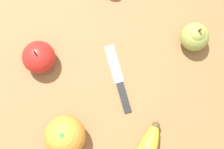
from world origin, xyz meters
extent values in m
plane|color=olive|center=(0.00, 0.00, 0.00)|extent=(3.00, 3.00, 0.00)
sphere|color=brown|center=(-0.01, -0.05, 0.02)|extent=(0.02, 0.02, 0.02)
sphere|color=orange|center=(-0.16, 0.07, 0.04)|extent=(0.09, 0.09, 0.09)
cylinder|color=#337A33|center=(-0.16, 0.07, 0.08)|extent=(0.01, 0.01, 0.00)
sphere|color=#99A84C|center=(0.20, 0.02, 0.03)|extent=(0.06, 0.06, 0.06)
sphere|color=#99A84C|center=(0.20, 0.02, 0.05)|extent=(0.04, 0.04, 0.04)
cylinder|color=#4C3319|center=(0.20, 0.02, 0.07)|extent=(0.01, 0.01, 0.02)
ellipsoid|color=red|center=(-0.08, 0.23, 0.03)|extent=(0.07, 0.07, 0.07)
cylinder|color=#4C3319|center=(-0.08, 0.23, 0.07)|extent=(0.00, 0.00, 0.01)
cube|color=silver|center=(0.03, 0.11, 0.00)|extent=(0.06, 0.09, 0.00)
cube|color=black|center=(-0.01, 0.04, 0.00)|extent=(0.05, 0.07, 0.01)
camera|label=1|loc=(-0.10, -0.01, 0.70)|focal=50.00mm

